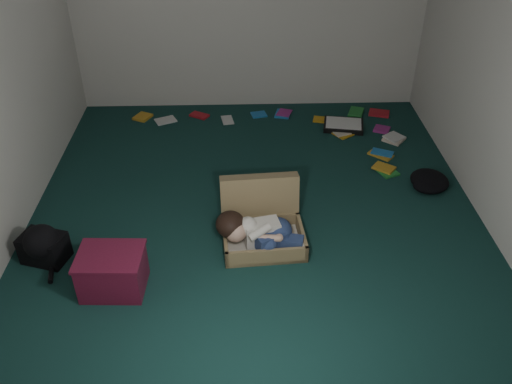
{
  "coord_description": "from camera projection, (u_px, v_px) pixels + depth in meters",
  "views": [
    {
      "loc": [
        -0.12,
        -3.86,
        2.95
      ],
      "look_at": [
        0.0,
        -0.15,
        0.35
      ],
      "focal_mm": 38.0,
      "sensor_mm": 36.0,
      "label": 1
    }
  ],
  "objects": [
    {
      "name": "book_scatter",
      "position": [
        299.0,
        126.0,
        6.21
      ],
      "size": [
        3.04,
        1.54,
        0.02
      ],
      "color": "gold",
      "rests_on": "floor"
    },
    {
      "name": "paper_tray",
      "position": [
        343.0,
        125.0,
        6.18
      ],
      "size": [
        0.49,
        0.4,
        0.06
      ],
      "rotation": [
        0.0,
        0.0,
        -0.18
      ],
      "color": "black",
      "rests_on": "floor"
    },
    {
      "name": "floor",
      "position": [
        255.0,
        214.0,
        4.86
      ],
      "size": [
        4.5,
        4.5,
        0.0
      ],
      "primitive_type": "plane",
      "color": "#11332F",
      "rests_on": "ground"
    },
    {
      "name": "suitcase",
      "position": [
        262.0,
        223.0,
        4.52
      ],
      "size": [
        0.71,
        0.69,
        0.49
      ],
      "rotation": [
        0.0,
        0.0,
        0.07
      ],
      "color": "olive",
      "rests_on": "floor"
    },
    {
      "name": "clothing_pile",
      "position": [
        431.0,
        180.0,
        5.18
      ],
      "size": [
        0.54,
        0.49,
        0.14
      ],
      "primitive_type": null,
      "rotation": [
        0.0,
        0.0,
        -0.32
      ],
      "color": "black",
      "rests_on": "floor"
    },
    {
      "name": "person",
      "position": [
        259.0,
        232.0,
        4.36
      ],
      "size": [
        0.73,
        0.34,
        0.3
      ],
      "rotation": [
        0.0,
        0.0,
        0.07
      ],
      "color": "silver",
      "rests_on": "suitcase"
    },
    {
      "name": "wall_front",
      "position": [
        272.0,
        293.0,
        2.27
      ],
      "size": [
        4.5,
        0.0,
        4.5
      ],
      "primitive_type": "plane",
      "rotation": [
        -1.57,
        0.0,
        0.0
      ],
      "color": "silver",
      "rests_on": "ground"
    },
    {
      "name": "maroon_bin",
      "position": [
        112.0,
        272.0,
        4.01
      ],
      "size": [
        0.5,
        0.4,
        0.33
      ],
      "rotation": [
        0.0,
        0.0,
        -0.04
      ],
      "color": "maroon",
      "rests_on": "floor"
    },
    {
      "name": "backpack",
      "position": [
        44.0,
        247.0,
        4.3
      ],
      "size": [
        0.51,
        0.45,
        0.26
      ],
      "primitive_type": null,
      "rotation": [
        0.0,
        0.0,
        -0.31
      ],
      "color": "black",
      "rests_on": "floor"
    }
  ]
}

